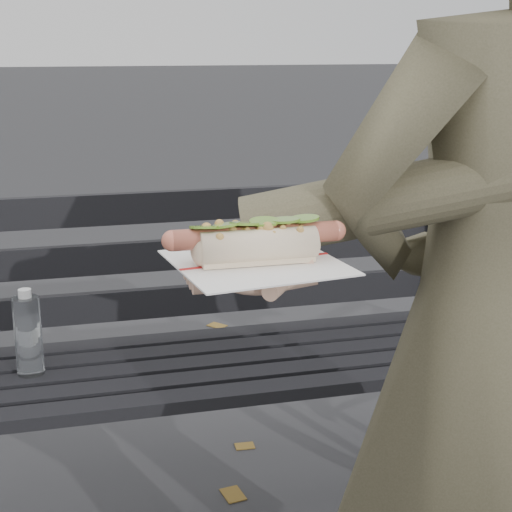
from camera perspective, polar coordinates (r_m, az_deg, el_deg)
The scene contains 3 objects.
park_bench at distance 2.02m, azimuth -3.52°, elevation -5.62°, with size 1.50×0.44×0.88m.
person at distance 1.26m, azimuth 16.80°, elevation -6.03°, with size 0.58×0.38×1.60m, color #42402C.
held_hotdog at distance 1.06m, azimuth 9.31°, elevation 3.45°, with size 0.63×0.32×0.20m.
Camera 1 is at (-0.25, -1.02, 1.25)m, focal length 55.00 mm.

